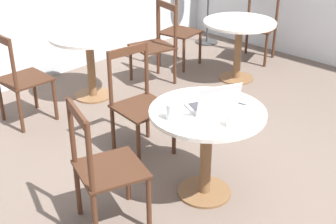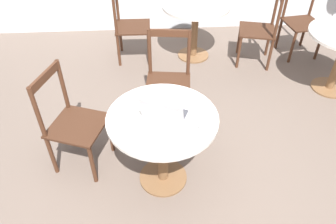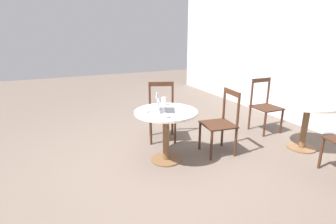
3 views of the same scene
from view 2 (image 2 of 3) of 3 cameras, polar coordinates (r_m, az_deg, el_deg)
The scene contains 12 objects.
ground_plane at distance 2.74m, azimuth 0.68°, elevation -16.64°, with size 16.00×16.00×0.00m, color #66564C.
cafe_table_near at distance 2.51m, azimuth -0.96°, elevation -3.49°, with size 0.84×0.84×0.71m.
cafe_table_far at distance 4.27m, azimuth 4.79°, elevation 16.24°, with size 0.84×0.84×0.71m.
chair_near_back at distance 3.22m, azimuth 0.06°, elevation 5.44°, with size 0.48×0.48×0.93m.
chair_near_left at distance 2.85m, azimuth -16.31°, elevation -1.86°, with size 0.55×0.55×0.93m.
chair_mid_back at distance 4.72m, azimuth 22.20°, elevation 14.52°, with size 0.49×0.49×0.93m.
chair_far_right at distance 4.32m, azimuth 15.91°, elevation 13.65°, with size 0.52×0.52×0.93m.
chair_far_left at distance 4.29m, azimuth -6.78°, elevation 14.68°, with size 0.44×0.44×0.93m.
laptop at distance 2.36m, azimuth -0.29°, elevation -0.27°, with size 0.40×0.38×0.23m.
mouse at distance 2.34m, azimuth 5.60°, elevation -1.95°, with size 0.06×0.10×0.03m.
mug at distance 2.19m, azimuth -2.43°, elevation -4.67°, with size 0.11×0.08×0.08m.
drinking_glass at distance 2.45m, azimuth -7.61°, elevation 1.30°, with size 0.07×0.07×0.11m.
Camera 2 is at (-0.13, -1.48, 2.30)m, focal length 35.00 mm.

